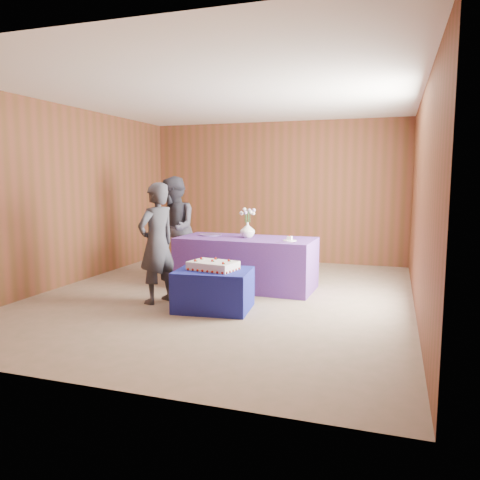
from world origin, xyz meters
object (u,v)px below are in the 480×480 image
at_px(serving_table, 246,263).
at_px(cake_table, 214,290).
at_px(guest_right, 174,229).
at_px(sheet_cake, 213,265).
at_px(vase, 247,230).
at_px(guest_left, 157,243).

bearing_deg(serving_table, cake_table, -89.46).
bearing_deg(cake_table, guest_right, 125.05).
height_order(serving_table, guest_right, guest_right).
xyz_separation_m(sheet_cake, guest_right, (-1.22, 1.41, 0.27)).
relative_size(serving_table, sheet_cake, 3.08).
height_order(serving_table, vase, vase).
bearing_deg(serving_table, guest_right, 173.87).
height_order(serving_table, sheet_cake, serving_table).
relative_size(sheet_cake, vase, 2.88).
relative_size(cake_table, sheet_cake, 1.38).
height_order(guest_left, guest_right, guest_right).
bearing_deg(guest_right, sheet_cake, 3.61).
xyz_separation_m(serving_table, sheet_cake, (-0.04, -1.23, 0.18)).
bearing_deg(cake_table, guest_left, 168.04).
bearing_deg(serving_table, guest_left, -124.45).
xyz_separation_m(cake_table, guest_left, (-0.82, 0.09, 0.53)).
xyz_separation_m(cake_table, guest_right, (-1.23, 1.42, 0.58)).
xyz_separation_m(vase, guest_right, (-1.27, 0.15, -0.04)).
height_order(sheet_cake, guest_right, guest_right).
bearing_deg(guest_right, cake_table, 3.54).
xyz_separation_m(serving_table, guest_left, (-0.85, -1.15, 0.41)).
bearing_deg(sheet_cake, guest_right, 141.65).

